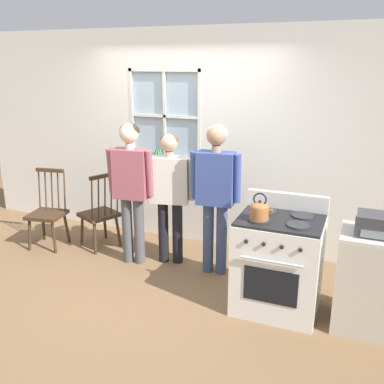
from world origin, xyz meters
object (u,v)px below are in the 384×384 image
(potted_plant, at_px, (158,157))
(side_counter, at_px, (369,281))
(chair_by_window, at_px, (100,214))
(chair_near_wall, at_px, (48,213))
(stereo, at_px, (377,225))
(person_adult_right, at_px, (216,185))
(stove, at_px, (278,263))
(kettle, at_px, (260,210))
(person_elderly_left, at_px, (131,180))
(person_teen_center, at_px, (170,187))

(potted_plant, bearing_deg, side_counter, -24.03)
(chair_by_window, xyz_separation_m, chair_near_wall, (-0.64, -0.22, 0.00))
(chair_by_window, height_order, side_counter, chair_by_window)
(chair_by_window, bearing_deg, stereo, 104.19)
(person_adult_right, height_order, side_counter, person_adult_right)
(chair_by_window, bearing_deg, stove, 101.24)
(chair_near_wall, xyz_separation_m, kettle, (2.84, -0.48, 0.58))
(chair_by_window, relative_size, chair_near_wall, 1.00)
(person_adult_right, bearing_deg, side_counter, -20.34)
(side_counter, xyz_separation_m, stereo, (0.00, -0.02, 0.54))
(person_elderly_left, xyz_separation_m, person_adult_right, (0.97, 0.12, 0.01))
(person_elderly_left, height_order, person_teen_center, person_elderly_left)
(person_adult_right, height_order, kettle, person_adult_right)
(kettle, xyz_separation_m, side_counter, (0.97, 0.13, -0.57))
(chair_by_window, relative_size, side_counter, 1.11)
(person_elderly_left, height_order, potted_plant, person_elderly_left)
(chair_near_wall, distance_m, person_teen_center, 1.73)
(stove, bearing_deg, chair_by_window, 166.34)
(chair_by_window, xyz_separation_m, stereo, (3.18, -0.60, 0.55))
(person_adult_right, distance_m, kettle, 0.87)
(person_elderly_left, relative_size, side_counter, 1.84)
(person_elderly_left, xyz_separation_m, stereo, (2.57, -0.38, -0.03))
(chair_near_wall, height_order, potted_plant, potted_plant)
(stereo, bearing_deg, person_elderly_left, 171.69)
(potted_plant, bearing_deg, chair_by_window, -132.39)
(person_teen_center, distance_m, stove, 1.54)
(chair_near_wall, xyz_separation_m, stove, (3.01, -0.35, 0.03))
(chair_near_wall, height_order, stereo, stereo)
(person_adult_right, relative_size, stove, 1.54)
(chair_by_window, distance_m, person_teen_center, 1.12)
(chair_by_window, distance_m, kettle, 2.39)
(person_elderly_left, xyz_separation_m, stove, (1.77, -0.35, -0.54))
(chair_near_wall, bearing_deg, person_elderly_left, -9.24)
(chair_by_window, height_order, potted_plant, potted_plant)
(side_counter, distance_m, stereo, 0.54)
(kettle, bearing_deg, person_adult_right, 135.99)
(side_counter, relative_size, stereo, 2.65)
(person_elderly_left, relative_size, kettle, 6.69)
(potted_plant, relative_size, side_counter, 0.25)
(chair_near_wall, height_order, person_teen_center, person_teen_center)
(person_elderly_left, height_order, side_counter, person_elderly_left)
(potted_plant, relative_size, stereo, 0.67)
(chair_by_window, bearing_deg, person_elderly_left, 94.61)
(chair_by_window, bearing_deg, person_adult_right, 111.05)
(person_adult_right, distance_m, potted_plant, 1.26)
(person_elderly_left, relative_size, person_teen_center, 1.08)
(chair_near_wall, relative_size, potted_plant, 4.36)
(person_teen_center, xyz_separation_m, side_counter, (2.17, -0.53, -0.48))
(stove, bearing_deg, stereo, -1.64)
(person_elderly_left, xyz_separation_m, kettle, (1.59, -0.48, 0.01))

